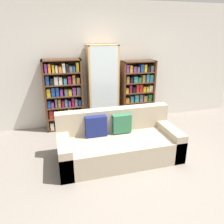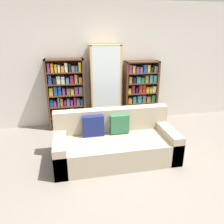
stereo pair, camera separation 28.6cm
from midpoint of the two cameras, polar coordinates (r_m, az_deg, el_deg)
The scene contains 7 objects.
ground_plane at distance 3.46m, azimuth 8.68°, elevation -16.75°, with size 16.00×16.00×0.00m, color gray.
wall_back at distance 5.07m, azimuth 0.30°, elevation 12.17°, with size 6.88×0.06×2.70m.
couch at distance 3.77m, azimuth 3.00°, elevation -8.10°, with size 2.03×0.90×0.80m.
bookshelf_left at distance 4.89m, azimuth -10.29°, elevation 4.36°, with size 0.81×0.32×1.54m.
display_cabinet at distance 4.93m, azimuth -0.16°, elevation 6.62°, with size 0.67×0.36×1.81m.
bookshelf_right at distance 5.23m, azimuth 9.04°, elevation 4.91°, with size 0.78×0.32×1.45m.
wine_bottle at distance 4.90m, azimuth 9.05°, elevation -2.86°, with size 0.08×0.08×0.40m.
Camera 2 is at (-0.90, -2.60, 2.07)m, focal length 35.00 mm.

